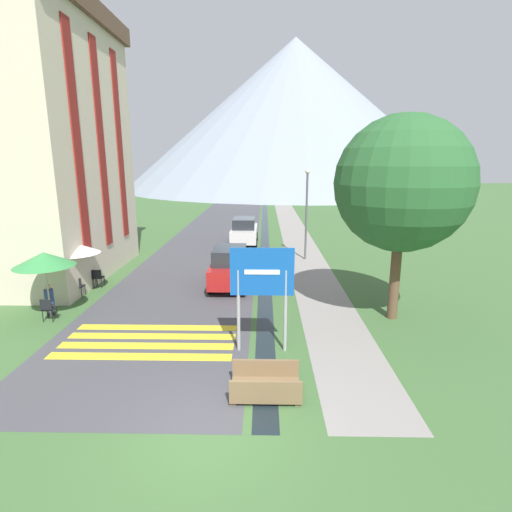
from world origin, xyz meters
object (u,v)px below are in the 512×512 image
(parked_car_far, at_px, (244,231))
(streetlamp, at_px, (307,207))
(parked_car_near, at_px, (230,267))
(cafe_chair_far_right, at_px, (89,277))
(footbridge, at_px, (266,386))
(person_seated_far, at_px, (60,288))
(hotel_building, at_px, (40,136))
(cafe_chair_nearest, at_px, (48,308))
(cafe_chair_middle, at_px, (78,285))
(cafe_umbrella_middle_white, at_px, (75,248))
(cafe_chair_far_left, at_px, (98,277))
(road_sign, at_px, (262,283))
(person_seated_near, at_px, (49,298))
(cafe_umbrella_front_green, at_px, (44,259))
(tree_by_path, at_px, (403,184))

(parked_car_far, relative_size, streetlamp, 0.78)
(parked_car_near, relative_size, cafe_chair_far_right, 4.51)
(footbridge, xyz_separation_m, cafe_chair_far_right, (-7.92, 8.29, 0.29))
(person_seated_far, bearing_deg, hotel_building, 119.76)
(cafe_chair_nearest, bearing_deg, cafe_chair_middle, 100.52)
(hotel_building, distance_m, parked_car_far, 13.39)
(footbridge, xyz_separation_m, person_seated_far, (-8.15, 6.20, 0.45))
(cafe_umbrella_middle_white, relative_size, streetlamp, 0.44)
(streetlamp, bearing_deg, footbridge, -99.57)
(footbridge, bearing_deg, parked_car_far, 94.46)
(cafe_chair_far_left, bearing_deg, streetlamp, 36.69)
(cafe_chair_nearest, height_order, cafe_umbrella_middle_white, cafe_umbrella_middle_white)
(hotel_building, xyz_separation_m, streetlamp, (12.95, 3.47, -3.69))
(road_sign, distance_m, person_seated_near, 8.46)
(parked_car_far, distance_m, cafe_chair_middle, 12.96)
(cafe_chair_far_left, bearing_deg, road_sign, -31.74)
(road_sign, relative_size, person_seated_far, 2.61)
(person_seated_near, distance_m, streetlamp, 13.85)
(parked_car_far, xyz_separation_m, cafe_umbrella_middle_white, (-6.58, -10.88, 1.12))
(parked_car_far, xyz_separation_m, person_seated_far, (-6.72, -12.10, -0.23))
(hotel_building, distance_m, cafe_chair_nearest, 9.14)
(cafe_chair_middle, relative_size, person_seated_far, 0.70)
(footbridge, relative_size, cafe_umbrella_front_green, 0.70)
(footbridge, xyz_separation_m, cafe_umbrella_middle_white, (-8.00, 7.42, 1.80))
(cafe_chair_far_left, xyz_separation_m, cafe_chair_nearest, (-0.19, -3.93, 0.00))
(parked_car_far, distance_m, cafe_chair_far_left, 11.67)
(footbridge, height_order, streetlamp, streetlamp)
(person_seated_near, relative_size, tree_by_path, 0.17)
(parked_car_far, xyz_separation_m, tree_by_path, (6.06, -13.28, 3.92))
(hotel_building, xyz_separation_m, cafe_chair_middle, (2.73, -3.42, -6.24))
(parked_car_near, bearing_deg, cafe_chair_nearest, -144.95)
(cafe_chair_middle, relative_size, streetlamp, 0.16)
(cafe_chair_nearest, height_order, person_seated_near, person_seated_near)
(footbridge, relative_size, cafe_chair_middle, 2.00)
(cafe_umbrella_middle_white, xyz_separation_m, person_seated_far, (-0.15, -1.21, -1.35))
(parked_car_near, bearing_deg, cafe_chair_far_left, -176.38)
(parked_car_near, xyz_separation_m, person_seated_far, (-6.55, -2.55, -0.23))
(cafe_chair_nearest, bearing_deg, hotel_building, 123.15)
(footbridge, height_order, person_seated_near, person_seated_near)
(person_seated_far, bearing_deg, parked_car_far, 60.93)
(cafe_umbrella_front_green, bearing_deg, cafe_chair_middle, 89.27)
(cafe_chair_middle, bearing_deg, cafe_chair_nearest, -95.99)
(tree_by_path, bearing_deg, person_seated_near, 179.91)
(streetlamp, relative_size, tree_by_path, 0.72)
(road_sign, height_order, cafe_chair_far_left, road_sign)
(footbridge, bearing_deg, cafe_umbrella_front_green, 148.44)
(parked_car_near, relative_size, tree_by_path, 0.54)
(parked_car_near, xyz_separation_m, cafe_chair_nearest, (-6.14, -4.31, -0.39))
(parked_car_far, bearing_deg, cafe_umbrella_front_green, -115.66)
(road_sign, distance_m, parked_car_far, 16.07)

